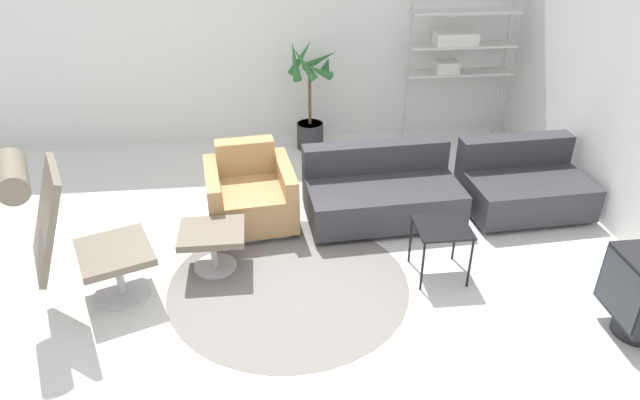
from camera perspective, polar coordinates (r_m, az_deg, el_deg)
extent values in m
plane|color=silver|center=(4.73, -4.30, -8.27)|extent=(12.00, 12.00, 0.00)
cube|color=silver|center=(6.97, -5.85, 17.09)|extent=(12.00, 0.06, 2.80)
cylinder|color=slate|center=(4.70, -3.15, -8.41)|extent=(1.96, 1.96, 0.01)
cylinder|color=#BCBCC1|center=(4.86, -19.09, -8.76)|extent=(0.57, 0.57, 0.02)
cylinder|color=#BCBCC1|center=(4.76, -19.45, -7.03)|extent=(0.06, 0.06, 0.34)
cube|color=#6B6051|center=(4.64, -19.88, -4.91)|extent=(0.70, 0.73, 0.06)
cube|color=#6B6051|center=(4.43, -25.70, -1.76)|extent=(0.49, 0.64, 0.77)
cylinder|color=#6B6051|center=(4.27, -28.45, 2.15)|extent=(0.37, 0.55, 0.20)
cylinder|color=#BCBCC1|center=(4.96, -10.41, -6.53)|extent=(0.36, 0.36, 0.02)
cylinder|color=#BCBCC1|center=(4.87, -10.57, -5.02)|extent=(0.05, 0.05, 0.30)
cube|color=#6B6051|center=(4.77, -10.77, -3.25)|extent=(0.54, 0.45, 0.06)
cube|color=silver|center=(5.50, -6.81, -2.01)|extent=(0.72, 0.72, 0.06)
cube|color=#AD8451|center=(5.40, -6.94, -0.20)|extent=(0.64, 0.85, 0.34)
cube|color=#AD8451|center=(5.52, -7.51, 4.38)|extent=(0.57, 0.24, 0.33)
cube|color=#AD8451|center=(5.39, -3.44, 1.03)|extent=(0.21, 0.80, 0.52)
cube|color=#AD8451|center=(5.34, -10.58, 0.25)|extent=(0.21, 0.80, 0.52)
cube|color=black|center=(5.57, 6.15, -1.59)|extent=(1.33, 0.77, 0.05)
cube|color=#333338|center=(5.48, 6.25, 0.11)|extent=(1.48, 0.90, 0.33)
cube|color=#333338|center=(5.60, 5.60, 4.38)|extent=(1.44, 0.29, 0.28)
cube|color=black|center=(6.01, 19.46, -0.77)|extent=(1.07, 0.75, 0.05)
cube|color=#333338|center=(5.92, 19.76, 0.81)|extent=(1.20, 0.88, 0.33)
cube|color=#333338|center=(6.03, 18.94, 4.76)|extent=(1.16, 0.27, 0.28)
cube|color=black|center=(4.66, 12.15, -2.63)|extent=(0.43, 0.43, 0.02)
cylinder|color=black|center=(4.58, 10.22, -6.57)|extent=(0.02, 0.02, 0.45)
cylinder|color=black|center=(4.70, 14.78, -6.15)|extent=(0.02, 0.02, 0.45)
cylinder|color=black|center=(4.89, 9.04, -3.92)|extent=(0.02, 0.02, 0.45)
cylinder|color=black|center=(5.00, 13.35, -3.60)|extent=(0.02, 0.02, 0.45)
cylinder|color=black|center=(4.80, 29.14, -10.73)|extent=(0.33, 0.33, 0.17)
cube|color=#282D33|center=(4.49, 27.79, -7.98)|extent=(0.01, 0.45, 0.42)
cylinder|color=#333338|center=(6.97, -1.00, 6.48)|extent=(0.32, 0.32, 0.31)
cylinder|color=#382819|center=(6.91, -1.01, 7.59)|extent=(0.30, 0.30, 0.02)
cylinder|color=brown|center=(6.80, -1.03, 10.01)|extent=(0.04, 0.04, 0.60)
cone|color=#2D6B33|center=(6.69, 0.69, 13.45)|extent=(0.11, 0.45, 0.33)
cone|color=#2D6B33|center=(6.84, -0.02, 13.85)|extent=(0.43, 0.38, 0.33)
cone|color=#2D6B33|center=(6.77, -1.91, 14.07)|extent=(0.37, 0.30, 0.40)
cone|color=#2D6B33|center=(6.63, -2.54, 13.74)|extent=(0.13, 0.42, 0.41)
cone|color=#2D6B33|center=(6.55, -1.63, 13.46)|extent=(0.34, 0.27, 0.39)
cone|color=#2D6B33|center=(6.54, -0.22, 12.80)|extent=(0.40, 0.27, 0.27)
cylinder|color=#BCBCC1|center=(7.07, 8.79, 13.71)|extent=(0.03, 0.03, 1.99)
cylinder|color=#BCBCC1|center=(7.46, 17.98, 13.48)|extent=(0.03, 0.03, 1.99)
cube|color=silver|center=(7.17, 13.67, 12.28)|extent=(1.26, 0.28, 0.02)
cube|color=silver|center=(7.08, 13.99, 14.79)|extent=(1.26, 0.28, 0.02)
cube|color=silver|center=(7.00, 14.39, 17.81)|extent=(1.26, 0.28, 0.02)
cube|color=beige|center=(7.09, 12.49, 12.90)|extent=(0.27, 0.24, 0.14)
cube|color=silver|center=(7.03, 13.42, 15.44)|extent=(0.49, 0.24, 0.14)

